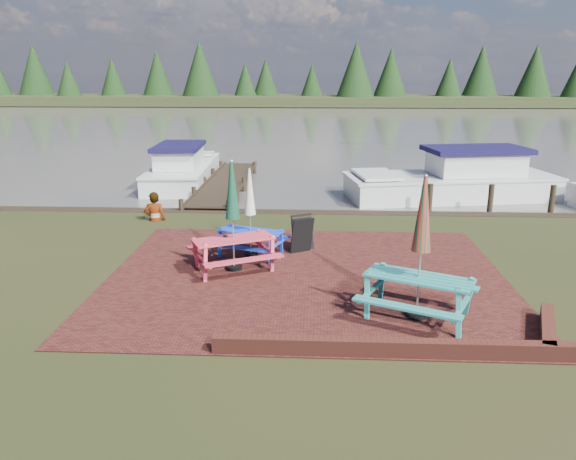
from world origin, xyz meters
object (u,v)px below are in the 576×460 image
(picnic_table_teal, at_px, (419,270))
(person, at_px, (153,192))
(boat_jetty, at_px, (183,170))
(picnic_table_blue, at_px, (250,226))
(jetty, at_px, (225,183))
(boat_near, at_px, (455,182))
(chalkboard, at_px, (302,234))
(picnic_table_red, at_px, (233,233))

(picnic_table_teal, bearing_deg, person, 161.25)
(boat_jetty, distance_m, person, 6.92)
(person, bearing_deg, boat_jetty, -91.85)
(picnic_table_blue, distance_m, jetty, 9.10)
(picnic_table_teal, relative_size, boat_near, 0.33)
(person, bearing_deg, jetty, -110.97)
(picnic_table_blue, xyz_separation_m, chalkboard, (1.29, 0.40, -0.29))
(picnic_table_blue, xyz_separation_m, boat_jetty, (-4.08, 10.11, -0.40))
(picnic_table_teal, xyz_separation_m, chalkboard, (-2.29, 3.89, -0.47))
(jetty, bearing_deg, boat_jetty, 147.80)
(chalkboard, bearing_deg, picnic_table_red, -165.87)
(picnic_table_red, distance_m, boat_jetty, 11.81)
(jetty, bearing_deg, person, -103.30)
(picnic_table_blue, relative_size, person, 1.22)
(picnic_table_red, bearing_deg, picnic_table_teal, -59.37)
(picnic_table_blue, xyz_separation_m, boat_near, (6.91, 7.82, -0.35))
(jetty, bearing_deg, picnic_table_red, -79.75)
(picnic_table_red, xyz_separation_m, picnic_table_blue, (0.27, 1.06, -0.13))
(picnic_table_blue, height_order, person, picnic_table_blue)
(chalkboard, height_order, boat_jetty, boat_jetty)
(boat_near, bearing_deg, boat_jetty, 68.00)
(picnic_table_blue, distance_m, boat_jetty, 10.91)
(picnic_table_red, bearing_deg, boat_near, 23.99)
(chalkboard, height_order, jetty, chalkboard)
(chalkboard, bearing_deg, boat_jetty, 90.21)
(chalkboard, bearing_deg, picnic_table_teal, -88.34)
(picnic_table_red, xyz_separation_m, boat_jetty, (-3.81, 11.17, -0.52))
(picnic_table_teal, height_order, picnic_table_blue, picnic_table_teal)
(boat_jetty, relative_size, person, 3.74)
(picnic_table_red, height_order, jetty, picnic_table_red)
(picnic_table_teal, bearing_deg, boat_near, 98.95)
(chalkboard, bearing_deg, jetty, 82.93)
(picnic_table_teal, xyz_separation_m, picnic_table_red, (-3.85, 2.44, -0.05))
(boat_jetty, bearing_deg, chalkboard, -63.66)
(jetty, relative_size, boat_near, 1.11)
(picnic_table_blue, distance_m, boat_near, 10.44)
(picnic_table_teal, distance_m, chalkboard, 4.54)
(picnic_table_red, xyz_separation_m, boat_near, (7.18, 8.87, -0.47))
(picnic_table_red, height_order, boat_jetty, picnic_table_red)
(picnic_table_red, relative_size, person, 1.42)
(boat_near, xyz_separation_m, person, (-10.29, -4.56, 0.47))
(boat_jetty, bearing_deg, picnic_table_red, -73.79)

